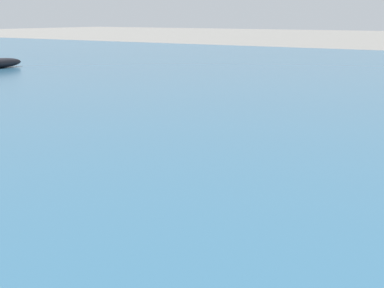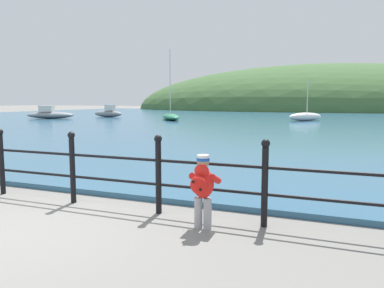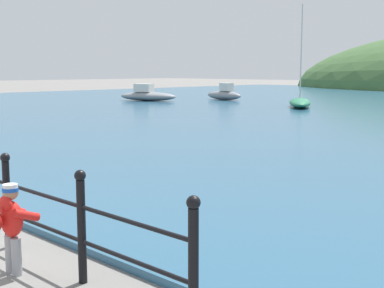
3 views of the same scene
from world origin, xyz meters
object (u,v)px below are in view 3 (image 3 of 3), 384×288
object	(u,v)px
child_in_coat	(10,221)
boat_blue_hull	(147,95)
boat_far_left	(300,102)
boat_nearest_quay	(224,94)

from	to	relation	value
child_in_coat	boat_blue_hull	xyz separation A→B (m)	(-22.69, 21.79, -0.13)
child_in_coat	boat_far_left	xyz separation A→B (m)	(-11.69, 23.83, -0.23)
child_in_coat	boat_nearest_quay	distance (m)	32.88
boat_far_left	boat_nearest_quay	bearing A→B (deg)	162.24
child_in_coat	boat_nearest_quay	size ratio (longest dim) A/B	0.29
child_in_coat	boat_blue_hull	bearing A→B (deg)	136.16
child_in_coat	boat_blue_hull	distance (m)	31.45
child_in_coat	boat_far_left	bearing A→B (deg)	116.13
boat_nearest_quay	boat_blue_hull	bearing A→B (deg)	-123.60
boat_blue_hull	boat_nearest_quay	bearing A→B (deg)	56.40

